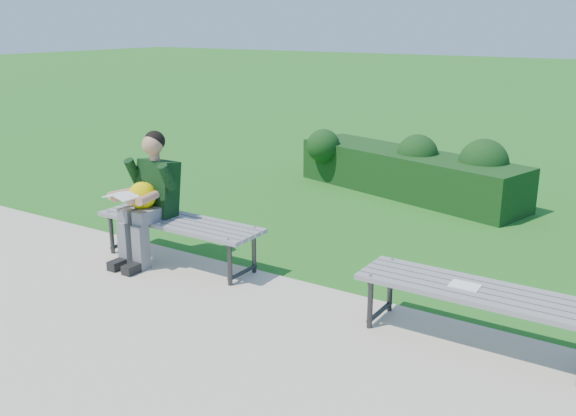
{
  "coord_description": "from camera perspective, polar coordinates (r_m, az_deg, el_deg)",
  "views": [
    {
      "loc": [
        2.99,
        -4.77,
        2.38
      ],
      "look_at": [
        0.0,
        -0.15,
        0.77
      ],
      "focal_mm": 40.0,
      "sensor_mm": 36.0,
      "label": 1
    }
  ],
  "objects": [
    {
      "name": "seated_boy",
      "position": [
        6.54,
        -12.31,
        1.21
      ],
      "size": [
        0.56,
        0.76,
        1.31
      ],
      "color": "gray",
      "rests_on": "walkway"
    },
    {
      "name": "bench_right",
      "position": [
        5.01,
        16.49,
        -7.48
      ],
      "size": [
        1.8,
        0.5,
        0.46
      ],
      "color": "gray",
      "rests_on": "walkway"
    },
    {
      "name": "ground",
      "position": [
        6.12,
        0.75,
        -6.55
      ],
      "size": [
        80.0,
        80.0,
        0.0
      ],
      "color": "#31731D",
      "rests_on": "ground"
    },
    {
      "name": "paper_sheet",
      "position": [
        5.01,
        15.44,
        -6.66
      ],
      "size": [
        0.22,
        0.17,
        0.01
      ],
      "color": "white",
      "rests_on": "bench_right"
    },
    {
      "name": "hedge",
      "position": [
        9.19,
        11.01,
        3.41
      ],
      "size": [
        3.54,
        1.76,
        0.9
      ],
      "color": "#1B3A12",
      "rests_on": "ground"
    },
    {
      "name": "walkway",
      "position": [
        4.87,
        -10.57,
        -13.09
      ],
      "size": [
        30.0,
        3.5,
        0.02
      ],
      "color": "beige",
      "rests_on": "ground"
    },
    {
      "name": "bench_left",
      "position": [
        6.49,
        -9.65,
        -1.51
      ],
      "size": [
        1.8,
        0.5,
        0.46
      ],
      "color": "gray",
      "rests_on": "walkway"
    }
  ]
}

